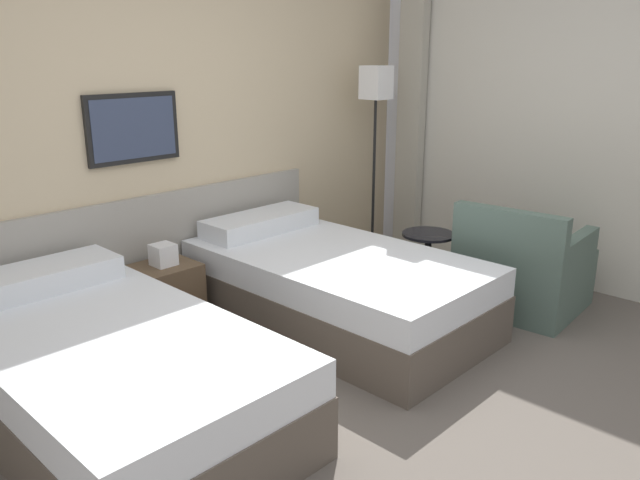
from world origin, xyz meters
The scene contains 9 objects.
ground_plane centered at (0.00, 0.00, 0.00)m, with size 16.00×16.00×0.00m, color #5B544C.
wall_headboard centered at (-0.02, 2.01, 1.30)m, with size 10.00×0.10×2.70m.
wall_window centered at (2.38, -0.15, 1.34)m, with size 0.21×4.48×2.70m.
bed_near_door centered at (-1.09, 0.96, 0.26)m, with size 1.10×1.99×0.62m.
bed_near_window centered at (0.55, 0.96, 0.26)m, with size 1.10×1.99×0.62m.
nightstand centered at (-0.27, 1.72, 0.23)m, with size 0.39×0.36×0.57m.
floor_lamp centered at (1.76, 1.63, 1.35)m, with size 0.24×0.24×1.65m.
side_table centered at (1.34, 0.76, 0.34)m, with size 0.38×0.38×0.50m.
armchair centered at (1.65, 0.17, 0.26)m, with size 0.82×0.82×0.78m.
Camera 1 is at (-2.33, -1.67, 1.76)m, focal length 35.00 mm.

